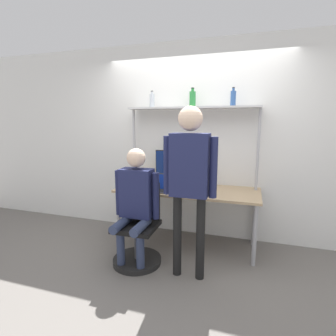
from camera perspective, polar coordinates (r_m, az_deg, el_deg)
ground_plane at (r=3.37m, az=2.48°, el=-18.78°), size 12.00×12.00×0.00m
wall_back at (r=3.73m, az=5.83°, el=5.77°), size 8.00×0.06×2.70m
desk at (r=3.46m, az=4.26°, el=-5.74°), size 1.83×0.73×0.76m
shelf_unit at (r=3.54m, az=5.26°, el=8.96°), size 1.74×0.29×1.82m
monitor at (r=3.67m, az=1.18°, el=0.43°), size 0.53×0.22×0.47m
laptop at (r=3.36m, az=-2.43°, el=-3.85°), size 0.35×0.22×0.21m
cell_phone at (r=3.25m, az=1.33°, el=-5.32°), size 0.07×0.15×0.01m
office_chair at (r=3.18m, az=-6.51°, el=-14.99°), size 0.56×0.56×0.92m
person_seated at (r=2.95m, az=-7.10°, el=-6.51°), size 0.53×0.46×1.34m
person_standing at (r=2.61m, az=4.74°, el=-0.59°), size 0.55×0.24×1.77m
bottle_blue at (r=3.47m, az=13.99°, el=14.55°), size 0.07×0.07×0.23m
bottle_green at (r=3.55m, az=5.39°, el=14.78°), size 0.08×0.08×0.24m
bottle_clear at (r=3.71m, az=-3.50°, el=14.47°), size 0.07×0.07×0.22m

